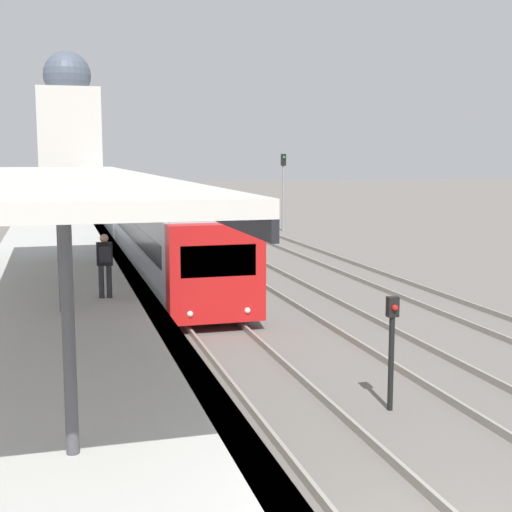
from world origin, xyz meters
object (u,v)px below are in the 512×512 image
object	(u,v)px
person_on_platform	(105,260)
signal_post_near	(392,341)
train_near	(124,205)
signal_mast_far	(283,182)

from	to	relation	value
person_on_platform	signal_post_near	size ratio (longest dim) A/B	0.80
person_on_platform	signal_post_near	xyz separation A→B (m)	(4.48, -7.30, -0.59)
person_on_platform	train_near	distance (m)	24.26
signal_post_near	train_near	bearing A→B (deg)	93.14
train_near	signal_mast_far	xyz separation A→B (m)	(9.33, -1.72, 1.31)
train_near	signal_post_near	xyz separation A→B (m)	(1.72, -31.41, -0.36)
person_on_platform	signal_post_near	bearing A→B (deg)	-58.50
person_on_platform	signal_mast_far	world-z (taller)	signal_mast_far
train_near	person_on_platform	bearing A→B (deg)	-96.51
train_near	signal_mast_far	bearing A→B (deg)	-10.43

